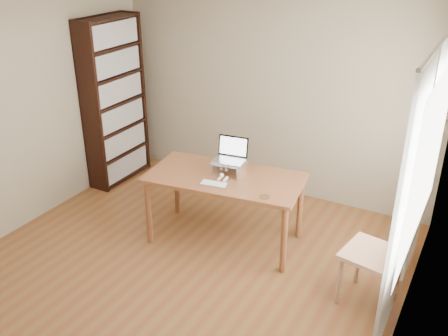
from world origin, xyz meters
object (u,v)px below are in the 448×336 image
chair (384,250)px  keyboard (214,184)px  laptop (231,154)px  desk (225,184)px  cat (231,167)px  bookshelf (115,102)px

chair → keyboard: bearing=-171.7°
laptop → keyboard: size_ratio=1.19×
desk → chair: chair is taller
cat → keyboard: bearing=-98.2°
desk → cat: size_ratio=3.49×
keyboard → cat: cat is taller
desk → bookshelf: bearing=153.6°
bookshelf → cat: 2.04m
chair → bookshelf: bearing=175.5°
cat → chair: chair is taller
bookshelf → keyboard: bookshelf is taller
cat → desk: bearing=-99.6°
desk → chair: 1.69m
laptop → bookshelf: bearing=157.2°
bookshelf → laptop: size_ratio=6.15×
bookshelf → desk: bookshelf is taller
bookshelf → laptop: 2.02m
bookshelf → chair: 3.76m
laptop → cat: (0.00, -0.02, -0.13)m
bookshelf → chair: size_ratio=1.99×
desk → keyboard: bearing=-98.3°
desk → cat: 0.18m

